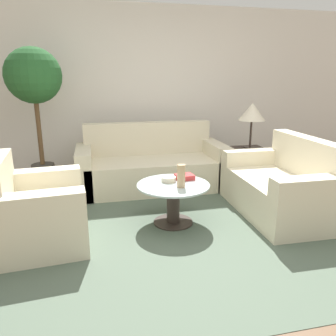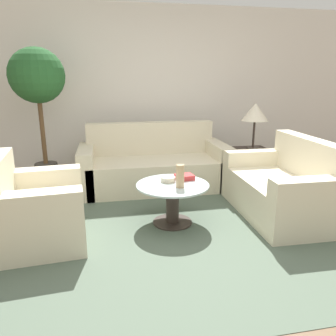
{
  "view_description": "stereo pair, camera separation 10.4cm",
  "coord_description": "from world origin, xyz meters",
  "px_view_note": "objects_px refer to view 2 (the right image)",
  "views": [
    {
      "loc": [
        -0.84,
        -2.49,
        1.52
      ],
      "look_at": [
        -0.07,
        0.93,
        0.55
      ],
      "focal_mm": 35.0,
      "sensor_mm": 36.0,
      "label": 1
    },
    {
      "loc": [
        -0.74,
        -2.51,
        1.52
      ],
      "look_at": [
        -0.07,
        0.93,
        0.55
      ],
      "focal_mm": 35.0,
      "sensor_mm": 36.0,
      "label": 2
    }
  ],
  "objects_px": {
    "coffee_table": "(173,198)",
    "potted_plant": "(38,85)",
    "sofa_main": "(153,167)",
    "loveseat": "(285,190)",
    "armchair": "(32,213)",
    "book_stack": "(184,177)",
    "bowl": "(168,179)",
    "table_lamp": "(255,113)",
    "vase": "(180,176)"
  },
  "relations": [
    {
      "from": "vase",
      "to": "book_stack",
      "type": "distance_m",
      "value": 0.29
    },
    {
      "from": "table_lamp",
      "to": "potted_plant",
      "type": "relative_size",
      "value": 0.34
    },
    {
      "from": "armchair",
      "to": "potted_plant",
      "type": "distance_m",
      "value": 1.95
    },
    {
      "from": "sofa_main",
      "to": "armchair",
      "type": "height_order",
      "value": "sofa_main"
    },
    {
      "from": "sofa_main",
      "to": "loveseat",
      "type": "distance_m",
      "value": 1.83
    },
    {
      "from": "potted_plant",
      "to": "bowl",
      "type": "distance_m",
      "value": 2.21
    },
    {
      "from": "coffee_table",
      "to": "table_lamp",
      "type": "xyz_separation_m",
      "value": [
        1.42,
        1.13,
        0.75
      ]
    },
    {
      "from": "loveseat",
      "to": "table_lamp",
      "type": "height_order",
      "value": "table_lamp"
    },
    {
      "from": "vase",
      "to": "coffee_table",
      "type": "bearing_deg",
      "value": 116.98
    },
    {
      "from": "book_stack",
      "to": "armchair",
      "type": "bearing_deg",
      "value": -177.8
    },
    {
      "from": "armchair",
      "to": "table_lamp",
      "type": "distance_m",
      "value": 3.16
    },
    {
      "from": "bowl",
      "to": "book_stack",
      "type": "height_order",
      "value": "book_stack"
    },
    {
      "from": "vase",
      "to": "bowl",
      "type": "xyz_separation_m",
      "value": [
        -0.08,
        0.21,
        -0.09
      ]
    },
    {
      "from": "coffee_table",
      "to": "book_stack",
      "type": "bearing_deg",
      "value": 41.12
    },
    {
      "from": "sofa_main",
      "to": "book_stack",
      "type": "bearing_deg",
      "value": -81.49
    },
    {
      "from": "armchair",
      "to": "book_stack",
      "type": "relative_size",
      "value": 4.84
    },
    {
      "from": "coffee_table",
      "to": "bowl",
      "type": "distance_m",
      "value": 0.21
    },
    {
      "from": "armchair",
      "to": "potted_plant",
      "type": "height_order",
      "value": "potted_plant"
    },
    {
      "from": "coffee_table",
      "to": "table_lamp",
      "type": "bearing_deg",
      "value": 38.4
    },
    {
      "from": "table_lamp",
      "to": "vase",
      "type": "height_order",
      "value": "table_lamp"
    },
    {
      "from": "armchair",
      "to": "loveseat",
      "type": "xyz_separation_m",
      "value": [
        2.69,
        0.15,
        -0.0
      ]
    },
    {
      "from": "loveseat",
      "to": "coffee_table",
      "type": "xyz_separation_m",
      "value": [
        -1.31,
        -0.01,
        -0.0
      ]
    },
    {
      "from": "vase",
      "to": "book_stack",
      "type": "height_order",
      "value": "vase"
    },
    {
      "from": "sofa_main",
      "to": "potted_plant",
      "type": "xyz_separation_m",
      "value": [
        -1.48,
        0.16,
        1.13
      ]
    },
    {
      "from": "coffee_table",
      "to": "bowl",
      "type": "height_order",
      "value": "bowl"
    },
    {
      "from": "bowl",
      "to": "book_stack",
      "type": "bearing_deg",
      "value": 12.3
    },
    {
      "from": "table_lamp",
      "to": "book_stack",
      "type": "xyz_separation_m",
      "value": [
        -1.26,
        -0.99,
        -0.57
      ]
    },
    {
      "from": "sofa_main",
      "to": "bowl",
      "type": "height_order",
      "value": "sofa_main"
    },
    {
      "from": "loveseat",
      "to": "vase",
      "type": "height_order",
      "value": "loveseat"
    },
    {
      "from": "armchair",
      "to": "bowl",
      "type": "height_order",
      "value": "armchair"
    },
    {
      "from": "table_lamp",
      "to": "book_stack",
      "type": "relative_size",
      "value": 3.09
    },
    {
      "from": "coffee_table",
      "to": "potted_plant",
      "type": "xyz_separation_m",
      "value": [
        -1.49,
        1.45,
        1.14
      ]
    },
    {
      "from": "armchair",
      "to": "book_stack",
      "type": "bearing_deg",
      "value": -84.97
    },
    {
      "from": "bowl",
      "to": "loveseat",
      "type": "bearing_deg",
      "value": -3.73
    },
    {
      "from": "sofa_main",
      "to": "vase",
      "type": "relative_size",
      "value": 8.64
    },
    {
      "from": "coffee_table",
      "to": "loveseat",
      "type": "bearing_deg",
      "value": 0.54
    },
    {
      "from": "coffee_table",
      "to": "book_stack",
      "type": "distance_m",
      "value": 0.28
    },
    {
      "from": "vase",
      "to": "book_stack",
      "type": "relative_size",
      "value": 1.12
    },
    {
      "from": "sofa_main",
      "to": "armchair",
      "type": "bearing_deg",
      "value": -134.06
    },
    {
      "from": "book_stack",
      "to": "coffee_table",
      "type": "bearing_deg",
      "value": -146.79
    },
    {
      "from": "coffee_table",
      "to": "book_stack",
      "type": "xyz_separation_m",
      "value": [
        0.16,
        0.14,
        0.18
      ]
    },
    {
      "from": "potted_plant",
      "to": "coffee_table",
      "type": "bearing_deg",
      "value": -44.11
    },
    {
      "from": "vase",
      "to": "book_stack",
      "type": "bearing_deg",
      "value": 66.93
    },
    {
      "from": "table_lamp",
      "to": "bowl",
      "type": "height_order",
      "value": "table_lamp"
    },
    {
      "from": "potted_plant",
      "to": "armchair",
      "type": "bearing_deg",
      "value": -86.0
    },
    {
      "from": "book_stack",
      "to": "table_lamp",
      "type": "bearing_deg",
      "value": 30.13
    },
    {
      "from": "sofa_main",
      "to": "vase",
      "type": "height_order",
      "value": "sofa_main"
    },
    {
      "from": "loveseat",
      "to": "bowl",
      "type": "height_order",
      "value": "loveseat"
    },
    {
      "from": "coffee_table",
      "to": "potted_plant",
      "type": "height_order",
      "value": "potted_plant"
    },
    {
      "from": "armchair",
      "to": "bowl",
      "type": "distance_m",
      "value": 1.39
    }
  ]
}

